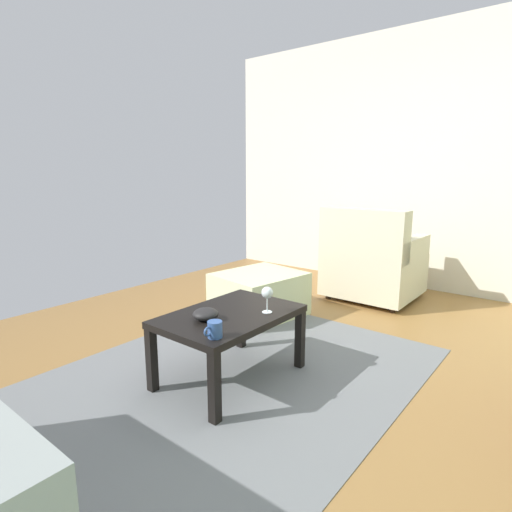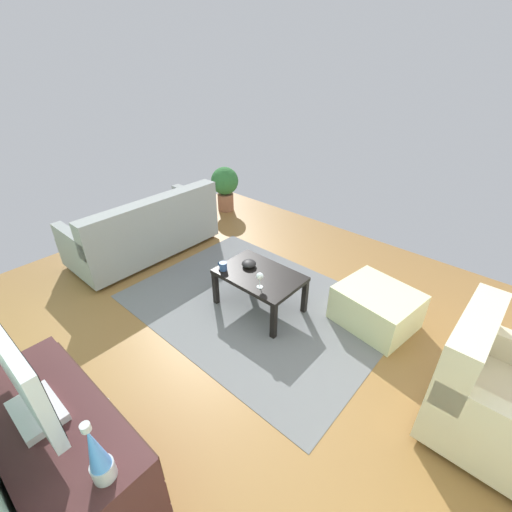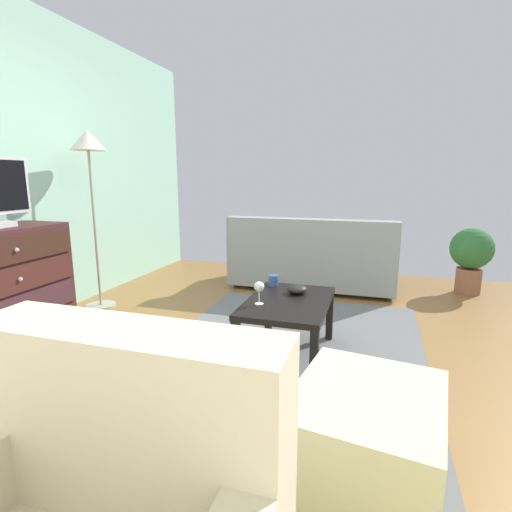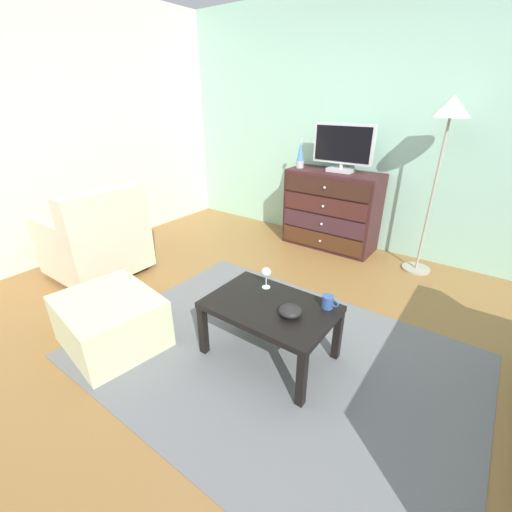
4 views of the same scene
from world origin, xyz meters
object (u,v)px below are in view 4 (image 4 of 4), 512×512
object	(u,v)px
tv	(343,147)
wine_glass	(266,273)
bowl_decorative	(290,311)
ottoman	(111,321)
coffee_table	(270,311)
dresser	(331,210)
standing_lamp	(448,125)
mug	(328,302)
lava_lamp	(300,155)
armchair	(97,241)

from	to	relation	value
tv	wine_glass	xyz separation A→B (m)	(0.31, -1.91, -0.63)
bowl_decorative	ottoman	size ratio (longest dim) A/B	0.21
wine_glass	tv	bearing A→B (deg)	99.28
coffee_table	ottoman	bearing A→B (deg)	-150.45
dresser	tv	size ratio (longest dim) A/B	1.57
wine_glass	standing_lamp	bearing A→B (deg)	69.91
tv	mug	distance (m)	2.16
lava_lamp	mug	distance (m)	2.29
bowl_decorative	ottoman	world-z (taller)	bowl_decorative
coffee_table	armchair	xyz separation A→B (m)	(-2.07, -0.00, 0.00)
dresser	standing_lamp	xyz separation A→B (m)	(1.03, -0.05, 0.98)
tv	armchair	bearing A→B (deg)	-127.76
tv	bowl_decorative	size ratio (longest dim) A/B	4.60
tv	armchair	world-z (taller)	tv
wine_glass	mug	size ratio (longest dim) A/B	1.38
mug	armchair	xyz separation A→B (m)	(-2.39, -0.19, -0.10)
wine_glass	armchair	size ratio (longest dim) A/B	0.17
lava_lamp	standing_lamp	distance (m)	1.51
dresser	mug	xyz separation A→B (m)	(0.83, -1.86, 0.01)
armchair	standing_lamp	xyz separation A→B (m)	(2.59, 2.00, 1.07)
dresser	wine_glass	world-z (taller)	dresser
lava_lamp	wine_glass	bearing A→B (deg)	-66.66
dresser	ottoman	size ratio (longest dim) A/B	1.51
lava_lamp	armchair	xyz separation A→B (m)	(-1.12, -2.01, -0.68)
tv	bowl_decorative	xyz separation A→B (m)	(0.63, -2.10, -0.71)
dresser	armchair	xyz separation A→B (m)	(-1.55, -2.05, -0.08)
mug	standing_lamp	xyz separation A→B (m)	(0.20, 1.81, 0.97)
tv	standing_lamp	bearing A→B (deg)	-4.21
lava_lamp	tv	bearing A→B (deg)	7.96
coffee_table	armchair	world-z (taller)	armchair
dresser	ottoman	world-z (taller)	dresser
dresser	bowl_decorative	size ratio (longest dim) A/B	7.23
ottoman	mug	bearing A→B (deg)	29.82
mug	standing_lamp	size ratio (longest dim) A/B	0.07
coffee_table	lava_lamp	bearing A→B (deg)	115.13
dresser	bowl_decorative	bearing A→B (deg)	-71.87
mug	bowl_decorative	size ratio (longest dim) A/B	0.78
mug	bowl_decorative	xyz separation A→B (m)	(-0.15, -0.22, -0.01)
coffee_table	wine_glass	size ratio (longest dim) A/B	5.33
mug	bowl_decorative	world-z (taller)	mug
mug	armchair	size ratio (longest dim) A/B	0.13
lava_lamp	bowl_decorative	bearing A→B (deg)	-61.38
bowl_decorative	armchair	xyz separation A→B (m)	(-2.23, 0.03, -0.09)
ottoman	armchair	bearing A→B (deg)	151.94
lava_lamp	coffee_table	xyz separation A→B (m)	(0.94, -2.01, -0.68)
mug	armchair	bearing A→B (deg)	-175.44
lava_lamp	coffee_table	distance (m)	2.32
coffee_table	dresser	bearing A→B (deg)	104.01
mug	ottoman	bearing A→B (deg)	-150.18
standing_lamp	wine_glass	bearing A→B (deg)	-110.09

